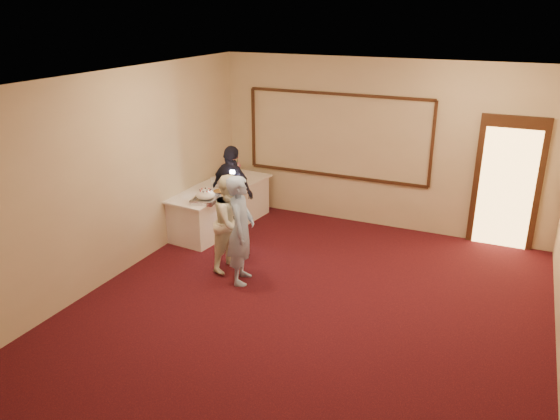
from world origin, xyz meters
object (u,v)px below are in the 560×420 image
at_px(plate_stack_a, 215,182).
at_px(plate_stack_b, 240,178).
at_px(tart, 221,193).
at_px(guest, 232,191).
at_px(man, 241,230).
at_px(woman, 232,223).
at_px(buffet_table, 220,207).
at_px(pavlova_tray, 206,196).
at_px(cupcake_stand, 235,166).

distance_m(plate_stack_a, plate_stack_b, 0.48).
xyz_separation_m(plate_stack_a, tart, (0.32, -0.36, -0.05)).
height_order(tart, guest, guest).
distance_m(man, woman, 0.46).
distance_m(buffet_table, guest, 0.59).
distance_m(pavlova_tray, man, 1.49).
xyz_separation_m(plate_stack_b, tart, (0.04, -0.76, -0.05)).
bearing_deg(woman, tart, 46.49).
height_order(cupcake_stand, guest, guest).
bearing_deg(pavlova_tray, guest, 72.58).
bearing_deg(pavlova_tray, plate_stack_b, 89.92).
bearing_deg(man, plate_stack_a, 23.40).
xyz_separation_m(plate_stack_a, woman, (1.12, -1.40, -0.10)).
xyz_separation_m(buffet_table, plate_stack_b, (0.20, 0.41, 0.46)).
height_order(buffet_table, guest, guest).
xyz_separation_m(pavlova_tray, man, (1.16, -0.93, -0.05)).
xyz_separation_m(woman, guest, (-0.66, 1.19, 0.05)).
xyz_separation_m(pavlova_tray, tart, (0.04, 0.42, -0.06)).
distance_m(woman, guest, 1.36).
bearing_deg(plate_stack_b, plate_stack_a, -125.80).
height_order(plate_stack_a, woman, woman).
bearing_deg(pavlova_tray, plate_stack_a, 109.66).
distance_m(buffet_table, pavlova_tray, 0.92).
height_order(pavlova_tray, cupcake_stand, cupcake_stand).
bearing_deg(tart, plate_stack_a, 131.65).
height_order(plate_stack_b, guest, guest).
xyz_separation_m(man, guest, (-0.98, 1.51, -0.01)).
height_order(pavlova_tray, woman, woman).
bearing_deg(plate_stack_b, man, -61.24).
distance_m(plate_stack_a, man, 2.24).
relative_size(buffet_table, plate_stack_a, 12.96).
height_order(pavlova_tray, man, man).
height_order(cupcake_stand, tart, cupcake_stand).
relative_size(man, guest, 1.01).
relative_size(buffet_table, pavlova_tray, 4.14).
relative_size(tart, man, 0.19).
bearing_deg(woman, plate_stack_b, 33.94).
bearing_deg(man, pavlova_tray, 34.70).
distance_m(plate_stack_b, tart, 0.76).
relative_size(buffet_table, woman, 1.56).
bearing_deg(plate_stack_a, pavlova_tray, -70.34).
xyz_separation_m(buffet_table, cupcake_stand, (-0.12, 0.80, 0.54)).
bearing_deg(cupcake_stand, man, -59.43).
distance_m(tart, guest, 0.21).
relative_size(cupcake_stand, tart, 1.49).
xyz_separation_m(plate_stack_a, guest, (0.46, -0.21, -0.05)).
bearing_deg(buffet_table, woman, -53.00).
relative_size(cupcake_stand, plate_stack_a, 2.47).
bearing_deg(cupcake_stand, guest, -63.22).
bearing_deg(guest, plate_stack_a, -7.40).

